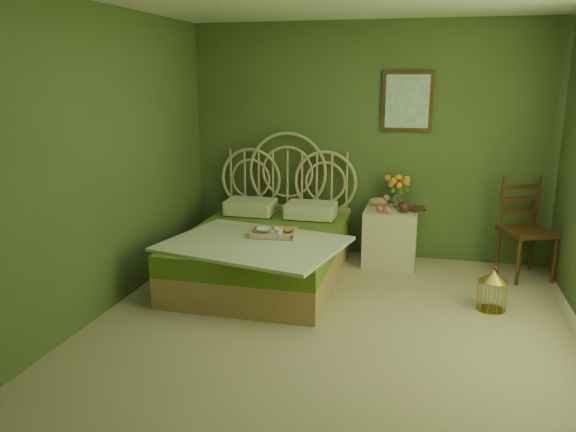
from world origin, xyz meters
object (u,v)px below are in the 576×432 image
(birdcage, at_px, (492,291))
(chair, at_px, (527,222))
(bed, at_px, (265,249))
(nightstand, at_px, (391,231))

(birdcage, bearing_deg, chair, 68.85)
(bed, bearing_deg, birdcage, -8.46)
(chair, xyz_separation_m, birdcage, (-0.41, -1.05, -0.39))
(bed, relative_size, chair, 2.17)
(bed, distance_m, nightstand, 1.44)
(bed, relative_size, birdcage, 6.08)
(nightstand, bearing_deg, bed, -147.88)
(bed, height_order, nightstand, bed)
(bed, xyz_separation_m, chair, (2.58, 0.72, 0.27))
(bed, bearing_deg, nightstand, 32.12)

